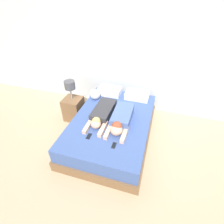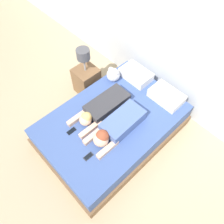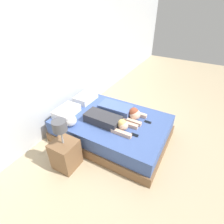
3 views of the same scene
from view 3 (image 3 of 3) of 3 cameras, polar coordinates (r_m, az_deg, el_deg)
ground_plane at (r=3.64m, az=0.00°, el=-8.11°), size 12.00×12.00×0.00m
wall_back at (r=3.64m, az=-17.50°, el=14.28°), size 12.00×0.06×2.60m
bed at (r=3.49m, az=0.00°, el=-5.30°), size 1.46×2.14×0.47m
pillow_head_left at (r=3.53m, az=-14.63°, el=0.21°), size 0.50×0.33×0.14m
pillow_head_right at (r=3.92m, az=-8.55°, el=4.69°), size 0.50×0.33×0.14m
person_left at (r=3.15m, az=-1.27°, el=-2.86°), size 0.34×0.97×0.21m
person_right at (r=3.39m, az=3.15°, el=0.36°), size 0.35×0.92×0.24m
cell_phone_left at (r=2.99m, az=7.39°, el=-7.43°), size 0.06×0.13×0.01m
cell_phone_right at (r=3.31m, az=11.62°, el=-3.20°), size 0.06×0.13×0.01m
plush_toy at (r=3.19m, az=-13.40°, el=-2.60°), size 0.22×0.22×0.23m
nightstand at (r=3.01m, az=-15.08°, el=-12.43°), size 0.38×0.38×0.94m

